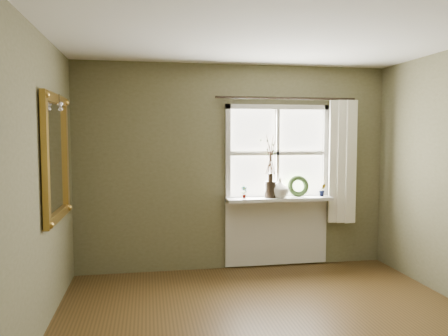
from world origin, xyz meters
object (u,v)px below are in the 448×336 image
wreath (298,188)px  gilt_mirror (56,157)px  cream_vase (280,188)px  dark_jug (270,189)px

wreath → gilt_mirror: bearing=-157.3°
cream_vase → gilt_mirror: 2.72m
dark_jug → cream_vase: 0.13m
cream_vase → wreath: wreath is taller
dark_jug → wreath: 0.39m
dark_jug → wreath: wreath is taller
wreath → gilt_mirror: 2.98m
dark_jug → wreath: (0.38, 0.04, 0.00)m
dark_jug → gilt_mirror: bearing=-158.9°
cream_vase → wreath: 0.26m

